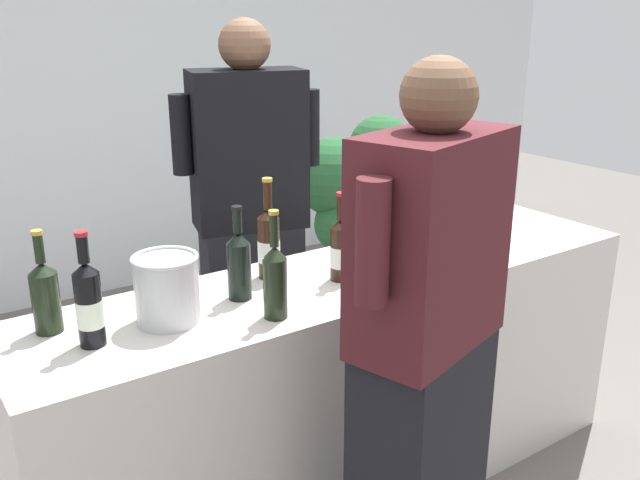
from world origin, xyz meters
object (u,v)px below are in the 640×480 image
(wine_bottle_0, at_px, (491,211))
(wine_bottle_2, at_px, (239,263))
(wine_bottle_6, at_px, (459,212))
(wine_bottle_8, at_px, (396,223))
(person_server, at_px, (251,243))
(person_guest, at_px, (423,382))
(potted_shrub, at_px, (352,191))
(wine_bottle_3, at_px, (89,304))
(wine_glass, at_px, (393,236))
(wine_bottle_5, at_px, (275,279))
(wine_bottle_10, at_px, (45,295))
(wine_bottle_1, at_px, (341,249))
(ice_bucket, at_px, (167,288))
(wine_bottle_9, at_px, (470,205))
(wine_bottle_7, at_px, (358,243))
(wine_bottle_4, at_px, (269,243))

(wine_bottle_0, height_order, wine_bottle_2, wine_bottle_0)
(wine_bottle_6, bearing_deg, wine_bottle_8, 175.73)
(person_server, bearing_deg, person_guest, -96.56)
(wine_bottle_2, height_order, potted_shrub, potted_shrub)
(wine_bottle_0, relative_size, person_server, 0.20)
(wine_bottle_3, relative_size, wine_glass, 1.78)
(wine_bottle_3, xyz_separation_m, person_guest, (0.72, -0.57, -0.21))
(wine_bottle_0, distance_m, wine_bottle_8, 0.40)
(wine_bottle_3, relative_size, wine_bottle_5, 0.98)
(wine_bottle_0, xyz_separation_m, wine_bottle_6, (-0.05, 0.12, -0.03))
(person_server, bearing_deg, wine_glass, -72.23)
(wine_bottle_2, distance_m, wine_bottle_10, 0.58)
(wine_bottle_1, bearing_deg, wine_bottle_10, 170.84)
(wine_glass, bearing_deg, wine_bottle_0, 0.15)
(wine_bottle_5, bearing_deg, person_server, 66.01)
(wine_bottle_2, height_order, ice_bucket, wine_bottle_2)
(wine_bottle_2, xyz_separation_m, wine_bottle_8, (0.72, 0.07, -0.01))
(person_server, height_order, potted_shrub, person_server)
(wine_bottle_2, relative_size, wine_bottle_3, 0.93)
(wine_bottle_2, relative_size, wine_glass, 1.66)
(wine_bottle_10, xyz_separation_m, person_server, (0.94, 0.49, -0.16))
(wine_bottle_5, xyz_separation_m, wine_bottle_8, (0.70, 0.26, -0.01))
(wine_bottle_0, distance_m, ice_bucket, 1.35)
(wine_bottle_3, bearing_deg, wine_glass, -0.80)
(wine_bottle_3, relative_size, wine_bottle_10, 1.08)
(wine_bottle_1, xyz_separation_m, wine_bottle_3, (-0.86, -0.01, 0.01))
(wine_bottle_6, height_order, person_guest, person_guest)
(wine_bottle_8, distance_m, potted_shrub, 1.40)
(wine_bottle_9, distance_m, wine_bottle_10, 1.71)
(wine_bottle_7, xyz_separation_m, potted_shrub, (0.95, 1.29, -0.22))
(wine_bottle_9, height_order, wine_glass, wine_bottle_9)
(wine_bottle_3, bearing_deg, wine_bottle_2, 6.71)
(wine_bottle_4, relative_size, wine_bottle_5, 1.05)
(wine_bottle_1, height_order, wine_bottle_4, wine_bottle_4)
(wine_bottle_1, relative_size, wine_glass, 1.67)
(wine_bottle_6, bearing_deg, wine_bottle_3, -176.01)
(wine_bottle_2, height_order, person_server, person_server)
(wine_bottle_2, bearing_deg, ice_bucket, -172.47)
(wine_bottle_0, xyz_separation_m, wine_glass, (-0.51, -0.00, -0.01))
(wine_bottle_5, relative_size, person_guest, 0.20)
(wine_bottle_2, height_order, wine_glass, wine_bottle_2)
(ice_bucket, bearing_deg, wine_bottle_7, 0.87)
(wine_bottle_4, bearing_deg, wine_bottle_5, -117.30)
(wine_bottle_10, distance_m, person_server, 1.08)
(wine_bottle_0, height_order, person_server, person_server)
(potted_shrub, bearing_deg, wine_bottle_10, -149.65)
(wine_bottle_9, xyz_separation_m, person_guest, (-0.91, -0.71, -0.20))
(wine_bottle_7, bearing_deg, wine_bottle_0, -4.43)
(wine_bottle_1, bearing_deg, wine_bottle_3, -179.66)
(wine_bottle_0, bearing_deg, potted_shrub, 76.29)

